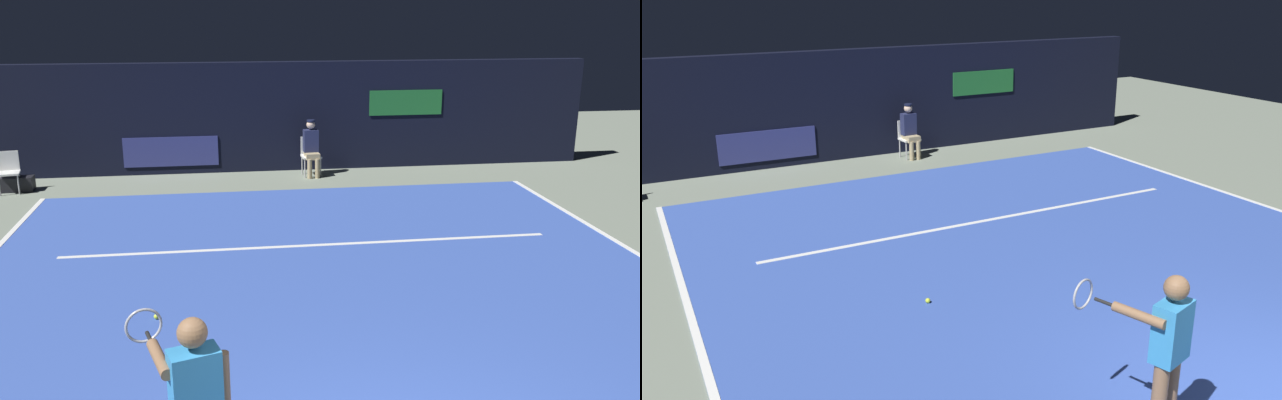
% 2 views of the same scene
% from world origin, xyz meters
% --- Properties ---
extents(ground_plane, '(30.59, 30.59, 0.00)m').
position_xyz_m(ground_plane, '(0.00, 4.50, 0.00)').
color(ground_plane, gray).
extents(court_surface, '(10.39, 10.99, 0.01)m').
position_xyz_m(court_surface, '(0.00, 4.50, 0.01)').
color(court_surface, '#3856B2').
rests_on(court_surface, ground).
extents(line_sideline_left, '(0.10, 10.99, 0.01)m').
position_xyz_m(line_sideline_left, '(5.15, 4.50, 0.01)').
color(line_sideline_left, white).
rests_on(line_sideline_left, court_surface).
extents(line_sideline_right, '(0.10, 10.99, 0.01)m').
position_xyz_m(line_sideline_right, '(-5.15, 4.50, 0.01)').
color(line_sideline_right, white).
rests_on(line_sideline_right, court_surface).
extents(line_service, '(8.11, 0.10, 0.01)m').
position_xyz_m(line_service, '(0.00, 6.42, 0.01)').
color(line_service, white).
rests_on(line_service, court_surface).
extents(back_wall, '(15.10, 0.33, 2.60)m').
position_xyz_m(back_wall, '(-0.00, 11.97, 1.30)').
color(back_wall, black).
rests_on(back_wall, ground).
extents(tennis_player, '(0.83, 0.92, 1.73)m').
position_xyz_m(tennis_player, '(-1.62, 0.45, 0.99)').
color(tennis_player, '#8C6647').
rests_on(tennis_player, ground).
extents(line_judge_on_chair, '(0.47, 0.55, 1.32)m').
position_xyz_m(line_judge_on_chair, '(0.62, 11.20, 0.69)').
color(line_judge_on_chair, white).
rests_on(line_judge_on_chair, ground).
extents(tennis_ball, '(0.07, 0.07, 0.07)m').
position_xyz_m(tennis_ball, '(-2.29, 4.01, 0.05)').
color(tennis_ball, '#CCE033').
rests_on(tennis_ball, court_surface).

